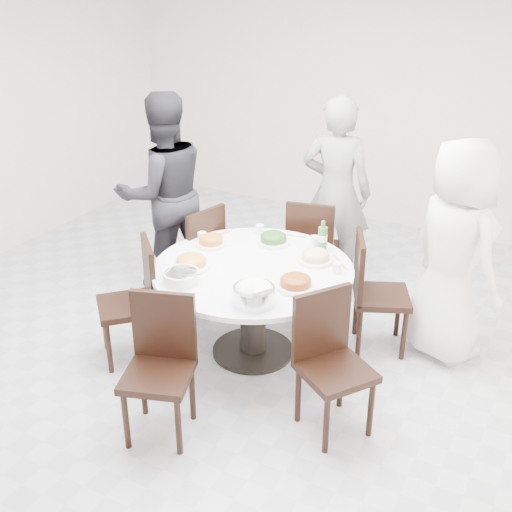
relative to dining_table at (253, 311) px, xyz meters
The scene contains 22 objects.
floor 0.44m from the dining_table, 151.12° to the left, with size 6.00×6.00×0.01m, color silver.
wall_back 3.28m from the dining_table, 93.77° to the left, with size 6.00×0.01×2.80m, color white.
dining_table is the anchor object (origin of this frame).
chair_ne 1.01m from the dining_table, 33.37° to the left, with size 0.42×0.42×0.95m, color black.
chair_n 1.11m from the dining_table, 89.46° to the left, with size 0.42×0.42×0.95m, color black.
chair_nw 0.94m from the dining_table, 153.03° to the left, with size 0.42×0.42×0.95m, color black.
chair_sw 0.96m from the dining_table, 148.02° to the right, with size 0.42×0.42×0.95m, color black.
chair_s 1.12m from the dining_table, 94.01° to the right, with size 0.42×0.42×0.95m, color black.
chair_se 1.05m from the dining_table, 30.77° to the right, with size 0.42×0.42×0.95m, color black.
diner_right 1.57m from the dining_table, 29.51° to the left, with size 0.84×0.55×1.72m, color white.
diner_middle 1.55m from the dining_table, 87.52° to the left, with size 0.65×0.42×1.77m, color black.
diner_left 1.52m from the dining_table, 152.80° to the left, with size 0.88×0.69×1.81m, color black.
dish_greens 0.61m from the dining_table, 97.50° to the left, with size 0.27×0.27×0.07m, color white.
dish_pale 0.63m from the dining_table, 39.91° to the left, with size 0.27×0.27×0.07m, color white.
dish_orange 0.65m from the dining_table, 159.29° to the left, with size 0.24×0.24×0.06m, color white.
dish_redbrown 0.60m from the dining_table, 18.75° to the right, with size 0.28×0.28×0.07m, color white.
dish_tofu 0.61m from the dining_table, 151.56° to the right, with size 0.28×0.28×0.07m, color white.
rice_bowl 0.70m from the dining_table, 60.55° to the right, with size 0.28×0.28×0.12m, color silver.
soup_bowl 0.70m from the dining_table, 126.42° to the right, with size 0.26×0.26×0.08m, color white.
beverage_bottle 0.79m from the dining_table, 57.19° to the left, with size 0.07×0.07×0.25m, color #356E2C.
tea_cups 0.77m from the dining_table, 90.09° to the left, with size 0.07×0.07×0.08m, color white.
chopsticks 0.77m from the dining_table, 87.53° to the left, with size 0.24×0.04×0.01m, color tan, non-canonical shape.
Camera 1 is at (2.25, -3.85, 2.87)m, focal length 45.00 mm.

